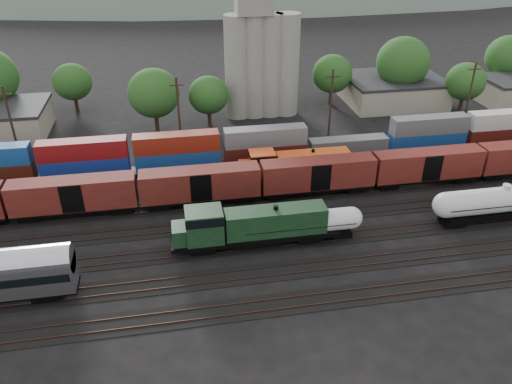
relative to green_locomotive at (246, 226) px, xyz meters
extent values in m
plane|color=black|center=(5.97, 5.00, -2.83)|extent=(600.00, 600.00, 0.00)
cube|color=black|center=(5.97, -10.00, -2.79)|extent=(180.00, 3.20, 0.08)
cube|color=#382319|center=(5.97, -10.72, -2.71)|extent=(180.00, 0.08, 0.16)
cube|color=#382319|center=(5.97, -9.28, -2.71)|extent=(180.00, 0.08, 0.16)
cube|color=black|center=(5.97, -5.00, -2.79)|extent=(180.00, 3.20, 0.08)
cube|color=#382319|center=(5.97, -5.72, -2.71)|extent=(180.00, 0.08, 0.16)
cube|color=#382319|center=(5.97, -4.28, -2.71)|extent=(180.00, 0.08, 0.16)
cube|color=black|center=(5.97, 0.00, -2.79)|extent=(180.00, 3.20, 0.08)
cube|color=#382319|center=(5.97, -0.72, -2.71)|extent=(180.00, 0.08, 0.16)
cube|color=#382319|center=(5.97, 0.72, -2.71)|extent=(180.00, 0.08, 0.16)
cube|color=black|center=(5.97, 5.00, -2.79)|extent=(180.00, 3.20, 0.08)
cube|color=#382319|center=(5.97, 4.28, -2.71)|extent=(180.00, 0.08, 0.16)
cube|color=#382319|center=(5.97, 5.72, -2.71)|extent=(180.00, 0.08, 0.16)
cube|color=black|center=(5.97, 10.00, -2.79)|extent=(180.00, 3.20, 0.08)
cube|color=#382319|center=(5.97, 9.28, -2.71)|extent=(180.00, 0.08, 0.16)
cube|color=#382319|center=(5.97, 10.72, -2.71)|extent=(180.00, 0.08, 0.16)
cube|color=black|center=(5.97, 15.00, -2.79)|extent=(180.00, 3.20, 0.08)
cube|color=#382319|center=(5.97, 14.28, -2.71)|extent=(180.00, 0.08, 0.16)
cube|color=#382319|center=(5.97, 15.72, -2.71)|extent=(180.00, 0.08, 0.16)
cube|color=black|center=(5.97, 20.00, -2.79)|extent=(180.00, 3.20, 0.08)
cube|color=#382319|center=(5.97, 19.28, -2.71)|extent=(180.00, 0.08, 0.16)
cube|color=#382319|center=(5.97, 20.72, -2.71)|extent=(180.00, 0.08, 0.16)
cube|color=black|center=(1.04, 0.00, -1.41)|extent=(18.88, 3.22, 0.44)
cube|color=black|center=(1.04, 0.00, -1.91)|extent=(5.55, 2.44, 0.89)
cube|color=#15311A|center=(3.30, 0.00, 0.31)|extent=(11.33, 2.67, 3.00)
cube|color=#15311A|center=(-4.63, 0.00, 0.65)|extent=(4.00, 3.22, 3.67)
cube|color=black|center=(-4.63, 0.00, 1.81)|extent=(4.11, 3.33, 1.00)
cube|color=#15311A|center=(-7.27, 0.00, -0.19)|extent=(1.78, 2.67, 2.00)
cylinder|color=black|center=(3.30, 0.00, 1.98)|extent=(0.56, 0.56, 0.56)
cube|color=black|center=(-5.00, 0.00, -2.13)|extent=(2.89, 2.22, 0.78)
cube|color=black|center=(7.08, 0.00, -2.13)|extent=(2.89, 2.22, 0.78)
cylinder|color=silver|center=(5.99, 0.00, -0.29)|extent=(12.42, 2.56, 2.56)
sphere|color=silver|center=(-0.22, 0.00, -0.29)|extent=(2.56, 2.56, 2.56)
sphere|color=silver|center=(12.20, 0.00, -0.29)|extent=(2.56, 2.56, 2.56)
cylinder|color=silver|center=(5.99, 0.00, 1.16)|extent=(0.79, 0.79, 0.44)
cube|color=black|center=(5.99, 0.00, -0.29)|extent=(12.70, 2.68, 0.07)
cube|color=black|center=(5.99, 0.00, -1.70)|extent=(12.00, 1.94, 0.44)
cube|color=black|center=(0.91, 0.00, -2.23)|extent=(2.29, 1.76, 0.62)
cube|color=black|center=(11.07, 0.00, -2.23)|extent=(2.29, 1.76, 0.62)
cylinder|color=silver|center=(31.27, 0.00, 0.18)|extent=(14.92, 3.07, 3.07)
sphere|color=silver|center=(23.81, 0.00, 0.18)|extent=(3.07, 3.07, 3.07)
cylinder|color=silver|center=(31.27, 0.00, 1.93)|extent=(0.95, 0.95, 0.53)
cube|color=black|center=(31.27, 0.00, 0.18)|extent=(15.26, 3.22, 0.08)
cube|color=black|center=(31.27, 0.00, -1.52)|extent=(14.41, 2.33, 0.53)
cube|color=black|center=(25.17, 0.00, -2.15)|extent=(2.75, 2.12, 0.74)
cube|color=black|center=(-20.58, -5.00, -2.15)|extent=(2.75, 2.11, 0.74)
cube|color=black|center=(9.75, 15.00, -1.58)|extent=(17.20, 2.77, 0.38)
cube|color=black|center=(9.75, 15.00, -2.01)|extent=(4.78, 2.10, 0.76)
cube|color=#CD4211|center=(11.81, 15.00, -0.10)|extent=(10.32, 2.29, 2.58)
cube|color=#CD4211|center=(4.59, 15.00, 0.19)|extent=(3.44, 2.77, 3.15)
cube|color=black|center=(4.59, 15.00, 1.19)|extent=(3.54, 2.87, 0.86)
cube|color=#CD4211|center=(2.18, 15.00, -0.53)|extent=(1.53, 2.29, 1.72)
cylinder|color=black|center=(11.81, 15.00, 1.34)|extent=(0.48, 0.48, 0.48)
cube|color=black|center=(4.24, 15.00, -2.20)|extent=(2.48, 1.91, 0.67)
cube|color=black|center=(15.25, 15.00, -2.20)|extent=(2.48, 1.91, 0.67)
cube|color=black|center=(-19.70, 10.00, -1.63)|extent=(15.00, 2.60, 0.40)
cube|color=#571A15|center=(-19.70, 10.00, 0.47)|extent=(15.00, 2.90, 3.80)
cube|color=black|center=(-4.30, 10.00, -1.63)|extent=(15.00, 2.60, 0.40)
cube|color=#571A15|center=(-4.30, 10.00, 0.47)|extent=(15.00, 2.90, 3.80)
cube|color=black|center=(11.10, 10.00, -1.63)|extent=(15.00, 2.60, 0.40)
cube|color=#571A15|center=(11.10, 10.00, 0.47)|extent=(15.00, 2.90, 3.80)
cube|color=black|center=(26.50, 10.00, -1.63)|extent=(15.00, 2.60, 0.40)
cube|color=#571A15|center=(26.50, 10.00, 0.47)|extent=(15.00, 2.90, 3.80)
cube|color=black|center=(5.97, 20.00, -2.33)|extent=(160.00, 2.60, 0.60)
cube|color=navy|center=(-19.58, 20.00, -0.73)|extent=(12.00, 2.40, 2.60)
cube|color=maroon|center=(-19.58, 20.00, 1.87)|extent=(12.00, 2.40, 2.60)
cube|color=navy|center=(-6.78, 20.00, -0.73)|extent=(12.00, 2.40, 2.60)
cube|color=maroon|center=(-6.78, 20.00, 1.87)|extent=(12.00, 2.40, 2.60)
cube|color=#451510|center=(6.02, 20.00, -0.73)|extent=(12.00, 2.40, 2.60)
cube|color=slate|center=(6.02, 20.00, 1.87)|extent=(12.00, 2.40, 2.60)
cube|color=#515456|center=(18.82, 20.00, -0.73)|extent=(12.00, 2.40, 2.60)
cube|color=navy|center=(31.62, 20.00, -0.73)|extent=(12.00, 2.40, 2.60)
cube|color=#545759|center=(31.62, 20.00, 1.87)|extent=(12.00, 2.40, 2.60)
cube|color=#4A1611|center=(44.42, 20.00, -0.73)|extent=(12.00, 2.40, 2.60)
cube|color=beige|center=(44.42, 20.00, 1.87)|extent=(12.00, 2.40, 2.60)
cylinder|color=gray|center=(4.97, 41.00, 6.17)|extent=(4.40, 4.40, 18.00)
cylinder|color=gray|center=(7.97, 41.00, 6.17)|extent=(4.40, 4.40, 18.00)
cylinder|color=gray|center=(10.97, 41.00, 6.17)|extent=(4.40, 4.40, 18.00)
cylinder|color=gray|center=(13.97, 41.00, 6.17)|extent=(4.40, 4.40, 18.00)
cube|color=#9E937F|center=(35.97, 43.00, -0.53)|extent=(18.00, 14.00, 4.60)
cube|color=#232326|center=(35.97, 43.00, 2.02)|extent=(18.36, 14.28, 0.50)
cylinder|color=black|center=(-24.67, 48.89, -1.53)|extent=(0.70, 0.70, 2.60)
ellipsoid|color=#285620|center=(-24.67, 48.89, 2.83)|extent=(7.05, 7.05, 6.68)
cylinder|color=black|center=(-9.74, 35.91, -1.25)|extent=(0.70, 0.70, 3.16)
ellipsoid|color=#285620|center=(-9.74, 35.91, 4.05)|extent=(8.58, 8.58, 8.13)
cylinder|color=black|center=(-0.60, 37.36, -1.56)|extent=(0.70, 0.70, 2.54)
ellipsoid|color=#285620|center=(-0.60, 37.36, 2.70)|extent=(6.89, 6.89, 6.53)
cylinder|color=black|center=(11.74, 46.70, -1.29)|extent=(0.70, 0.70, 3.07)
ellipsoid|color=#285620|center=(11.74, 46.70, 3.87)|extent=(8.35, 8.35, 7.91)
cylinder|color=black|center=(23.71, 44.11, -1.43)|extent=(0.70, 0.70, 2.79)
ellipsoid|color=#285620|center=(23.71, 44.11, 3.25)|extent=(7.58, 7.58, 7.18)
cylinder|color=black|center=(37.02, 42.52, -0.98)|extent=(0.70, 0.70, 3.70)
ellipsoid|color=#285620|center=(37.02, 42.52, 5.23)|extent=(10.04, 10.04, 9.51)
cylinder|color=black|center=(46.65, 35.96, -1.50)|extent=(0.70, 0.70, 2.66)
ellipsoid|color=#285620|center=(46.65, 35.96, 2.96)|extent=(7.22, 7.22, 6.84)
cylinder|color=black|center=(61.60, 46.00, -1.19)|extent=(0.70, 0.70, 3.28)
ellipsoid|color=#285620|center=(61.60, 46.00, 4.32)|extent=(8.90, 8.90, 8.43)
cylinder|color=black|center=(-30.03, 27.00, 3.17)|extent=(0.36, 0.36, 12.00)
cube|color=black|center=(-30.03, 27.00, 7.97)|extent=(2.20, 0.18, 0.18)
cylinder|color=black|center=(-6.03, 27.00, 3.17)|extent=(0.36, 0.36, 12.00)
cube|color=black|center=(-6.03, 27.00, 7.97)|extent=(2.20, 0.18, 0.18)
cylinder|color=black|center=(17.97, 27.00, 3.17)|extent=(0.36, 0.36, 12.00)
cube|color=black|center=(17.97, 27.00, 7.97)|extent=(2.20, 0.18, 0.18)
cylinder|color=black|center=(41.97, 27.00, 3.17)|extent=(0.36, 0.36, 12.00)
cube|color=black|center=(41.97, 27.00, 7.97)|extent=(2.20, 0.18, 0.18)
ellipsoid|color=#59665B|center=(45.97, 265.00, -25.58)|extent=(520.00, 286.00, 130.00)
camera|label=1|loc=(-7.03, -45.61, 30.49)|focal=35.00mm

